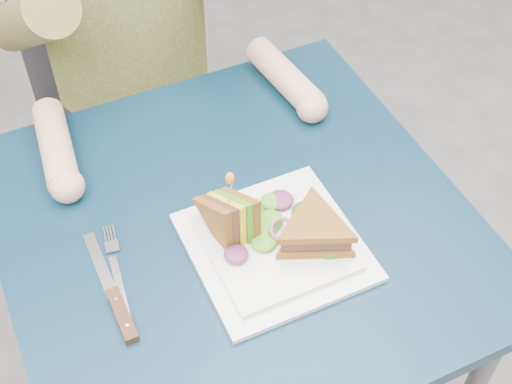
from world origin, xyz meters
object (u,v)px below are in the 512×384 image
table (237,251)px  sandwich_upright (232,219)px  chair (126,80)px  knife (118,305)px  plate (275,245)px  sandwich_flat (315,231)px  fork (117,272)px

table → sandwich_upright: bearing=-122.0°
sandwich_upright → chair: bearing=88.3°
sandwich_upright → knife: 0.22m
plate → sandwich_flat: bearing=-24.4°
chair → sandwich_flat: size_ratio=4.97×
chair → sandwich_flat: 0.80m
fork → sandwich_upright: bearing=-5.2°
sandwich_flat → table: bearing=131.2°
table → sandwich_flat: 0.18m
sandwich_flat → knife: (-0.31, 0.03, -0.04)m
table → chair: chair is taller
table → knife: size_ratio=3.39×
table → sandwich_upright: (-0.02, -0.03, 0.13)m
plate → sandwich_flat: sandwich_flat is taller
sandwich_upright → fork: 0.20m
sandwich_flat → fork: size_ratio=1.04×
plate → sandwich_upright: bearing=140.3°
plate → sandwich_flat: size_ratio=1.39×
sandwich_upright → sandwich_flat: bearing=-32.6°
table → sandwich_upright: 0.14m
chair → plate: chair is taller
plate → fork: bearing=165.6°
fork → sandwich_flat: bearing=-16.3°
sandwich_upright → knife: bearing=-168.1°
chair → plate: size_ratio=3.58×
chair → sandwich_upright: size_ratio=7.00×
table → sandwich_flat: sandwich_flat is taller
sandwich_flat → sandwich_upright: size_ratio=1.41×
table → plate: 0.12m
sandwich_upright → fork: (-0.19, 0.02, -0.05)m
sandwich_flat → fork: bearing=163.7°
knife → sandwich_upright: bearing=11.9°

